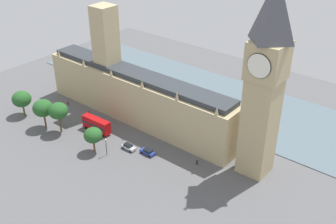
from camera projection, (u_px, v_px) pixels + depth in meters
ground_plane at (134, 121)px, 136.07m from camera, size 144.82×144.82×0.00m
river_thames at (189, 89)px, 157.07m from camera, size 37.78×130.34×0.25m
parliament_building at (134, 92)px, 133.54m from camera, size 10.57×74.82×36.45m
clock_tower at (265, 79)px, 99.12m from camera, size 8.84×8.84×54.01m
car_yellow_cab_leading at (58, 107)px, 142.85m from camera, size 1.92×4.32×1.74m
double_decker_bus_opposite_hall at (96, 124)px, 129.07m from camera, size 2.99×10.59×4.75m
car_silver_by_river_gate at (129, 147)px, 121.12m from camera, size 2.01×4.60×1.74m
car_blue_midblock at (148, 152)px, 118.88m from camera, size 1.98×4.69×1.74m
pedestrian_corner at (68, 103)px, 145.99m from camera, size 0.64×0.63×1.53m
pedestrian_far_end at (197, 162)px, 114.60m from camera, size 0.61×0.68×1.66m
pedestrian_trailing at (89, 112)px, 139.78m from camera, size 0.71×0.65×1.72m
plane_tree_near_tower at (22, 99)px, 136.72m from camera, size 6.46×6.46×8.92m
plane_tree_under_trees at (93, 135)px, 117.76m from camera, size 5.44×5.44×8.06m
plane_tree_kerbside at (43, 108)px, 129.00m from camera, size 6.55×6.55×10.00m
plane_tree_slot_10 at (58, 111)px, 126.23m from camera, size 6.19×6.19×10.44m
street_lamp_slot_11 at (106, 144)px, 116.91m from camera, size 0.56×0.56×5.70m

